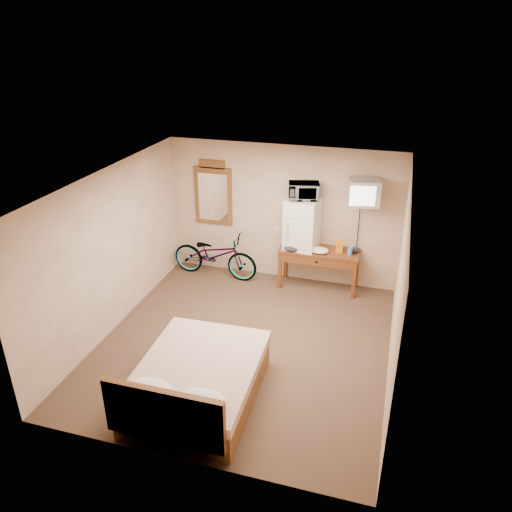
{
  "coord_description": "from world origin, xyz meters",
  "views": [
    {
      "loc": [
        1.91,
        -5.92,
        4.4
      ],
      "look_at": [
        0.04,
        0.48,
        1.24
      ],
      "focal_mm": 35.0,
      "sensor_mm": 36.0,
      "label": 1
    }
  ],
  "objects_px": {
    "wall_mirror": "(213,194)",
    "microwave": "(304,191)",
    "desk": "(319,256)",
    "crt_television": "(364,192)",
    "bed": "(196,383)",
    "mini_fridge": "(302,224)",
    "bicycle": "(215,255)",
    "blue_cup": "(350,251)"
  },
  "relations": [
    {
      "from": "microwave",
      "to": "blue_cup",
      "type": "height_order",
      "value": "microwave"
    },
    {
      "from": "microwave",
      "to": "bed",
      "type": "distance_m",
      "value": 3.79
    },
    {
      "from": "bicycle",
      "to": "bed",
      "type": "xyz_separation_m",
      "value": [
        1.0,
        -3.33,
        -0.14
      ]
    },
    {
      "from": "desk",
      "to": "mini_fridge",
      "type": "height_order",
      "value": "mini_fridge"
    },
    {
      "from": "blue_cup",
      "to": "crt_television",
      "type": "xyz_separation_m",
      "value": [
        0.13,
        0.07,
        1.05
      ]
    },
    {
      "from": "bicycle",
      "to": "microwave",
      "type": "bearing_deg",
      "value": -83.14
    },
    {
      "from": "microwave",
      "to": "bed",
      "type": "xyz_separation_m",
      "value": [
        -0.61,
        -3.43,
        -1.5
      ]
    },
    {
      "from": "wall_mirror",
      "to": "bicycle",
      "type": "bearing_deg",
      "value": -70.71
    },
    {
      "from": "desk",
      "to": "crt_television",
      "type": "xyz_separation_m",
      "value": [
        0.67,
        0.02,
        1.24
      ]
    },
    {
      "from": "microwave",
      "to": "blue_cup",
      "type": "xyz_separation_m",
      "value": [
        0.86,
        -0.1,
        -0.97
      ]
    },
    {
      "from": "blue_cup",
      "to": "desk",
      "type": "bearing_deg",
      "value": 175.05
    },
    {
      "from": "mini_fridge",
      "to": "crt_television",
      "type": "height_order",
      "value": "crt_television"
    },
    {
      "from": "mini_fridge",
      "to": "bicycle",
      "type": "height_order",
      "value": "mini_fridge"
    },
    {
      "from": "blue_cup",
      "to": "bicycle",
      "type": "height_order",
      "value": "blue_cup"
    },
    {
      "from": "desk",
      "to": "blue_cup",
      "type": "distance_m",
      "value": 0.57
    },
    {
      "from": "crt_television",
      "to": "bicycle",
      "type": "distance_m",
      "value": 2.98
    },
    {
      "from": "bed",
      "to": "crt_television",
      "type": "bearing_deg",
      "value": 64.67
    },
    {
      "from": "desk",
      "to": "bicycle",
      "type": "distance_m",
      "value": 1.95
    },
    {
      "from": "desk",
      "to": "microwave",
      "type": "relative_size",
      "value": 2.78
    },
    {
      "from": "mini_fridge",
      "to": "bicycle",
      "type": "bearing_deg",
      "value": -176.41
    },
    {
      "from": "microwave",
      "to": "crt_television",
      "type": "bearing_deg",
      "value": -16.02
    },
    {
      "from": "microwave",
      "to": "blue_cup",
      "type": "distance_m",
      "value": 1.3
    },
    {
      "from": "mini_fridge",
      "to": "bicycle",
      "type": "relative_size",
      "value": 0.54
    },
    {
      "from": "microwave",
      "to": "crt_television",
      "type": "height_order",
      "value": "crt_television"
    },
    {
      "from": "blue_cup",
      "to": "crt_television",
      "type": "distance_m",
      "value": 1.06
    },
    {
      "from": "microwave",
      "to": "bed",
      "type": "relative_size",
      "value": 0.26
    },
    {
      "from": "mini_fridge",
      "to": "bicycle",
      "type": "xyz_separation_m",
      "value": [
        -1.61,
        -0.1,
        -0.76
      ]
    },
    {
      "from": "blue_cup",
      "to": "bicycle",
      "type": "xyz_separation_m",
      "value": [
        -2.47,
        -0.0,
        -0.39
      ]
    },
    {
      "from": "bed",
      "to": "microwave",
      "type": "bearing_deg",
      "value": 79.85
    },
    {
      "from": "desk",
      "to": "bed",
      "type": "relative_size",
      "value": 0.72
    },
    {
      "from": "microwave",
      "to": "wall_mirror",
      "type": "height_order",
      "value": "wall_mirror"
    },
    {
      "from": "blue_cup",
      "to": "bed",
      "type": "xyz_separation_m",
      "value": [
        -1.48,
        -3.33,
        -0.53
      ]
    },
    {
      "from": "microwave",
      "to": "blue_cup",
      "type": "relative_size",
      "value": 3.44
    },
    {
      "from": "crt_television",
      "to": "bed",
      "type": "xyz_separation_m",
      "value": [
        -1.61,
        -3.4,
        -1.57
      ]
    },
    {
      "from": "wall_mirror",
      "to": "microwave",
      "type": "bearing_deg",
      "value": -7.33
    },
    {
      "from": "microwave",
      "to": "bicycle",
      "type": "bearing_deg",
      "value": 169.27
    },
    {
      "from": "desk",
      "to": "mini_fridge",
      "type": "xyz_separation_m",
      "value": [
        -0.33,
        0.05,
        0.57
      ]
    },
    {
      "from": "crt_television",
      "to": "desk",
      "type": "bearing_deg",
      "value": -178.07
    },
    {
      "from": "mini_fridge",
      "to": "microwave",
      "type": "relative_size",
      "value": 1.77
    },
    {
      "from": "wall_mirror",
      "to": "bed",
      "type": "relative_size",
      "value": 0.62
    },
    {
      "from": "wall_mirror",
      "to": "mini_fridge",
      "type": "bearing_deg",
      "value": -7.34
    },
    {
      "from": "wall_mirror",
      "to": "bed",
      "type": "distance_m",
      "value": 4.01
    }
  ]
}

